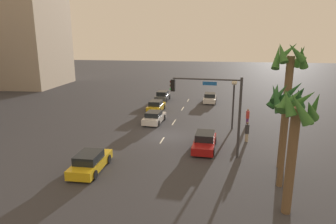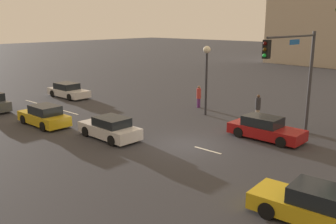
% 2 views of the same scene
% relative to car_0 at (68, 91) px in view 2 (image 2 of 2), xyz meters
% --- Properties ---
extents(ground_plane, '(220.00, 220.00, 0.00)m').
position_rel_car_0_xyz_m(ground_plane, '(17.32, -3.43, -0.62)').
color(ground_plane, '#333338').
extents(lane_stripe_0, '(2.03, 0.14, 0.01)m').
position_rel_car_0_xyz_m(lane_stripe_0, '(-0.68, -3.43, -0.61)').
color(lane_stripe_0, silver).
rests_on(lane_stripe_0, ground_plane).
extents(lane_stripe_1, '(2.27, 0.14, 0.01)m').
position_rel_car_0_xyz_m(lane_stripe_1, '(5.30, -3.43, -0.61)').
color(lane_stripe_1, silver).
rests_on(lane_stripe_1, ground_plane).
extents(lane_stripe_2, '(2.39, 0.14, 0.01)m').
position_rel_car_0_xyz_m(lane_stripe_2, '(12.34, -3.43, -0.61)').
color(lane_stripe_2, silver).
rests_on(lane_stripe_2, ground_plane).
extents(lane_stripe_3, '(1.82, 0.14, 0.01)m').
position_rel_car_0_xyz_m(lane_stripe_3, '(18.75, -3.43, -0.61)').
color(lane_stripe_3, silver).
rests_on(lane_stripe_3, ground_plane).
extents(car_0, '(4.53, 1.97, 1.35)m').
position_rel_car_0_xyz_m(car_0, '(0.00, 0.00, 0.00)').
color(car_0, silver).
rests_on(car_0, ground_plane).
extents(car_1, '(4.31, 2.00, 1.35)m').
position_rel_car_0_xyz_m(car_1, '(12.95, -5.60, 0.01)').
color(car_1, silver).
rests_on(car_1, ground_plane).
extents(car_2, '(4.50, 2.04, 1.38)m').
position_rel_car_0_xyz_m(car_2, '(26.09, -7.12, 0.01)').
color(car_2, gold).
rests_on(car_2, ground_plane).
extents(car_3, '(4.28, 1.85, 1.43)m').
position_rel_car_0_xyz_m(car_3, '(7.26, -6.73, 0.03)').
color(car_3, gold).
rests_on(car_3, ground_plane).
extents(car_4, '(4.57, 1.95, 1.37)m').
position_rel_car_0_xyz_m(car_4, '(20.10, 0.64, 0.01)').
color(car_4, maroon).
rests_on(car_4, ground_plane).
extents(traffic_signal, '(0.61, 5.71, 6.44)m').
position_rel_car_0_xyz_m(traffic_signal, '(21.41, 1.47, 3.78)').
color(traffic_signal, '#38383D').
rests_on(traffic_signal, ground_plane).
extents(streetlamp, '(0.56, 0.56, 5.25)m').
position_rel_car_0_xyz_m(streetlamp, '(13.82, 3.09, 3.13)').
color(streetlamp, '#2D2D33').
rests_on(streetlamp, ground_plane).
extents(pedestrian_0, '(0.49, 0.49, 1.84)m').
position_rel_car_0_xyz_m(pedestrian_0, '(11.88, 4.78, 0.35)').
color(pedestrian_0, '#59266B').
rests_on(pedestrian_0, ground_plane).
extents(pedestrian_1, '(0.52, 0.52, 1.90)m').
position_rel_car_0_xyz_m(pedestrian_1, '(17.57, 4.33, 0.38)').
color(pedestrian_1, '#B2A58C').
rests_on(pedestrian_1, ground_plane).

